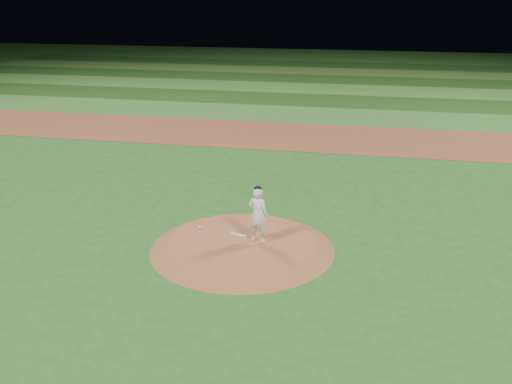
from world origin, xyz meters
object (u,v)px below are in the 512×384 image
rosin_bag (200,227)px  pitcher_on_mound (258,215)px  pitching_rubber (239,235)px  pitchers_mound (242,245)px

rosin_bag → pitcher_on_mound: pitcher_on_mound is taller
pitching_rubber → pitcher_on_mound: pitcher_on_mound is taller
pitching_rubber → pitcher_on_mound: 1.12m
pitchers_mound → pitcher_on_mound: bearing=6.4°
pitchers_mound → pitching_rubber: (-0.19, 0.38, 0.14)m
pitchers_mound → pitching_rubber: 0.45m
pitcher_on_mound → rosin_bag: bearing=162.6°
pitching_rubber → rosin_bag: rosin_bag is taller
pitchers_mound → pitcher_on_mound: 1.09m
pitching_rubber → rosin_bag: (-1.34, 0.29, 0.02)m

